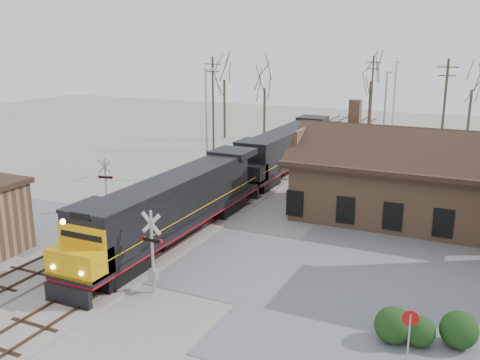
# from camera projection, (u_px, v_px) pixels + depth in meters

# --- Properties ---
(ground) EXTENTS (140.00, 140.00, 0.00)m
(ground) POSITION_uv_depth(u_px,v_px,m) (162.00, 248.00, 31.87)
(ground) COLOR #9E998F
(ground) RESTS_ON ground
(road) EXTENTS (60.00, 9.00, 0.03)m
(road) POSITION_uv_depth(u_px,v_px,m) (162.00, 248.00, 31.86)
(road) COLOR #5D5D62
(road) RESTS_ON ground
(track_main) EXTENTS (3.40, 90.00, 0.24)m
(track_main) POSITION_uv_depth(u_px,v_px,m) (261.00, 187.00, 44.98)
(track_main) COLOR #9E998F
(track_main) RESTS_ON ground
(track_siding) EXTENTS (3.40, 90.00, 0.24)m
(track_siding) POSITION_uv_depth(u_px,v_px,m) (213.00, 181.00, 46.83)
(track_siding) COLOR #9E998F
(track_siding) RESTS_ON ground
(depot) EXTENTS (15.20, 9.31, 7.90)m
(depot) POSITION_uv_depth(u_px,v_px,m) (404.00, 184.00, 36.83)
(depot) COLOR #976C4E
(depot) RESTS_ON ground
(locomotive_lead) EXTENTS (2.84, 19.04, 4.22)m
(locomotive_lead) POSITION_uv_depth(u_px,v_px,m) (170.00, 208.00, 32.20)
(locomotive_lead) COLOR black
(locomotive_lead) RESTS_ON ground
(locomotive_trailing) EXTENTS (2.84, 19.04, 4.00)m
(locomotive_trailing) POSITION_uv_depth(u_px,v_px,m) (283.00, 150.00, 49.11)
(locomotive_trailing) COLOR black
(locomotive_trailing) RESTS_ON ground
(crossbuck_near) EXTENTS (1.20, 0.32, 4.21)m
(crossbuck_near) POSITION_uv_depth(u_px,v_px,m) (153.00, 255.00, 25.85)
(crossbuck_near) COLOR #A5A8AD
(crossbuck_near) RESTS_ON ground
(crossbuck_far) EXTENTS (1.12, 0.37, 3.99)m
(crossbuck_far) POSITION_uv_depth(u_px,v_px,m) (106.00, 187.00, 38.16)
(crossbuck_far) COLOR #A5A8AD
(crossbuck_far) RESTS_ON ground
(do_not_enter_sign) EXTENTS (0.64, 0.19, 2.16)m
(do_not_enter_sign) POSITION_uv_depth(u_px,v_px,m) (410.00, 326.00, 20.30)
(do_not_enter_sign) COLOR #A5A8AD
(do_not_enter_sign) RESTS_ON ground
(hedge_a) EXTENTS (1.53, 1.53, 1.53)m
(hedge_a) POSITION_uv_depth(u_px,v_px,m) (393.00, 325.00, 21.81)
(hedge_a) COLOR black
(hedge_a) RESTS_ON ground
(hedge_b) EXTENTS (1.28, 1.28, 1.28)m
(hedge_b) POSITION_uv_depth(u_px,v_px,m) (419.00, 331.00, 21.59)
(hedge_b) COLOR black
(hedge_b) RESTS_ON ground
(hedge_c) EXTENTS (1.53, 1.53, 1.53)m
(hedge_c) POSITION_uv_depth(u_px,v_px,m) (459.00, 330.00, 21.45)
(hedge_c) COLOR black
(hedge_c) RESTS_ON ground
(streetlight_a) EXTENTS (0.25, 2.04, 9.69)m
(streetlight_a) POSITION_uv_depth(u_px,v_px,m) (207.00, 118.00, 46.77)
(streetlight_a) COLOR #A5A8AD
(streetlight_a) RESTS_ON ground
(streetlight_b) EXTENTS (0.25, 2.04, 9.47)m
(streetlight_b) POSITION_uv_depth(u_px,v_px,m) (384.00, 119.00, 46.95)
(streetlight_b) COLOR #A5A8AD
(streetlight_b) RESTS_ON ground
(streetlight_c) EXTENTS (0.25, 2.04, 9.81)m
(streetlight_c) POSITION_uv_depth(u_px,v_px,m) (394.00, 101.00, 59.91)
(streetlight_c) COLOR #A5A8AD
(streetlight_c) RESTS_ON ground
(utility_pole_a) EXTENTS (2.00, 0.24, 10.30)m
(utility_pole_a) POSITION_uv_depth(u_px,v_px,m) (213.00, 102.00, 59.12)
(utility_pole_a) COLOR #382D23
(utility_pole_a) RESTS_ON ground
(utility_pole_b) EXTENTS (2.00, 0.24, 10.11)m
(utility_pole_b) POSITION_uv_depth(u_px,v_px,m) (372.00, 94.00, 68.92)
(utility_pole_b) COLOR #382D23
(utility_pole_b) RESTS_ON ground
(utility_pole_c) EXTENTS (2.00, 0.24, 10.37)m
(utility_pole_c) POSITION_uv_depth(u_px,v_px,m) (444.00, 111.00, 51.31)
(utility_pole_c) COLOR #382D23
(utility_pole_c) RESTS_ON ground
(tree_a) EXTENTS (4.85, 4.85, 11.89)m
(tree_a) POSITION_uv_depth(u_px,v_px,m) (224.00, 70.00, 65.71)
(tree_a) COLOR #382D23
(tree_a) RESTS_ON ground
(tree_b) EXTENTS (4.23, 4.23, 10.36)m
(tree_b) POSITION_uv_depth(u_px,v_px,m) (265.00, 79.00, 65.14)
(tree_b) COLOR #382D23
(tree_b) RESTS_ON ground
(tree_c) EXTENTS (4.59, 4.59, 11.26)m
(tree_c) POSITION_uv_depth(u_px,v_px,m) (372.00, 72.00, 68.82)
(tree_c) COLOR #382D23
(tree_c) RESTS_ON ground
(tree_d) EXTENTS (4.23, 4.23, 10.35)m
(tree_d) POSITION_uv_depth(u_px,v_px,m) (473.00, 81.00, 63.11)
(tree_d) COLOR #382D23
(tree_d) RESTS_ON ground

